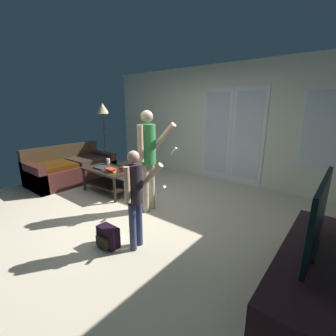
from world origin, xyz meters
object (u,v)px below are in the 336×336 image
coffee_table (110,175)px  tv_stand (307,276)px  leather_couch (71,169)px  book_stack (111,170)px  backpack (108,237)px  floor_lamp (103,112)px  person_adult (148,153)px  flat_screen_tv (318,217)px  cup_by_laptop (108,161)px  loose_keyboard (111,235)px  tv_remote_black (122,168)px  person_child (135,192)px  cup_near_edge (123,169)px  laptop_closed (102,168)px

coffee_table → tv_stand: (3.57, -0.59, -0.12)m
leather_couch → book_stack: 1.55m
tv_stand → backpack: bearing=-163.3°
floor_lamp → person_adult: bearing=-23.4°
flat_screen_tv → cup_by_laptop: size_ratio=8.76×
floor_lamp → cup_by_laptop: (1.32, -0.90, -1.00)m
loose_keyboard → tv_remote_black: (-1.14, 1.18, 0.49)m
cup_by_laptop → coffee_table: bearing=-34.4°
person_child → cup_by_laptop: bearing=150.6°
loose_keyboard → tv_remote_black: bearing=134.1°
tv_stand → person_adult: 2.53m
floor_lamp → cup_near_edge: 2.52m
coffee_table → backpack: coffee_table is taller
laptop_closed → book_stack: (0.35, -0.06, 0.02)m
flat_screen_tv → cup_near_edge: size_ratio=10.54×
leather_couch → cup_near_edge: bearing=4.7°
flat_screen_tv → cup_by_laptop: 3.99m
person_adult → floor_lamp: size_ratio=0.92×
flat_screen_tv → tv_remote_black: (-3.37, 0.73, -0.31)m
leather_couch → loose_keyboard: size_ratio=4.07×
backpack → cup_by_laptop: 2.37m
flat_screen_tv → backpack: (-2.05, -0.62, -0.69)m
floor_lamp → tv_remote_black: size_ratio=10.48×
backpack → tv_remote_black: size_ratio=1.67×
person_adult → tv_remote_black: (-0.99, 0.26, -0.48)m
tv_stand → laptop_closed: laptop_closed is taller
leather_couch → tv_remote_black: 1.55m
flat_screen_tv → leather_couch: bearing=174.4°
book_stack → loose_keyboard: bearing=-38.8°
flat_screen_tv → person_adult: 2.43m
person_child → tv_remote_black: (-1.61, 1.13, -0.22)m
loose_keyboard → person_adult: bearing=99.1°
backpack → book_stack: book_stack is taller
person_adult → laptop_closed: (-1.32, 0.04, -0.47)m
tv_stand → tv_remote_black: bearing=167.8°
person_adult → book_stack: (-0.98, -0.02, -0.45)m
tv_stand → person_adult: (-2.38, 0.47, 0.74)m
backpack → cup_near_edge: (-1.14, 1.24, 0.42)m
backpack → coffee_table: bearing=141.6°
tv_stand → laptop_closed: 3.74m
person_adult → backpack: bearing=-73.5°
cup_by_laptop → tv_stand: bearing=-11.7°
person_child → person_adult: bearing=125.4°
floor_lamp → cup_by_laptop: bearing=-34.1°
person_adult → loose_keyboard: person_adult is taller
leather_couch → backpack: size_ratio=6.44×
person_child → tv_remote_black: size_ratio=7.17×
person_child → backpack: bearing=-144.1°
backpack → leather_couch: bearing=158.8°
tv_stand → cup_near_edge: cup_near_edge is taller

